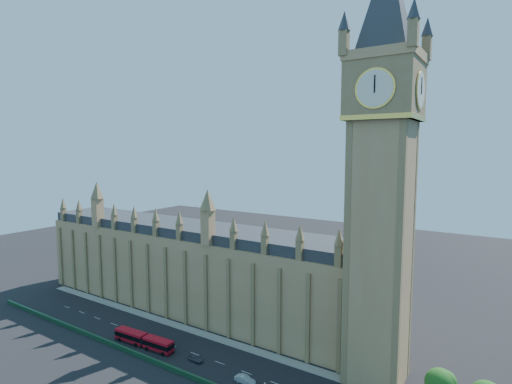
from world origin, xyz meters
The scene contains 10 objects.
ground centered at (0.00, 0.00, 0.00)m, with size 400.00×400.00×0.00m, color black.
palace_westminster centered at (-25.00, 22.00, 13.86)m, with size 120.00×20.00×28.00m.
elizabeth_tower centered at (38.00, 13.99, 54.56)m, with size 20.59×20.59×105.00m.
bridge_parapet centered at (0.00, -9.00, 0.60)m, with size 160.00×0.60×1.20m, color #1E4C2D.
kerb_north centered at (0.00, 9.50, 0.08)m, with size 160.00×3.00×0.16m, color gray.
tree_east_near centered at (52.22, 10.08, 5.64)m, with size 6.00×6.00×8.50m.
red_bus centered at (-18.10, -4.39, 1.70)m, with size 19.08×3.98×3.22m.
car_grey centered at (-1.38, -2.75, 0.70)m, with size 1.65×4.10×1.40m, color #43464B.
car_silver centered at (14.05, -3.65, 0.81)m, with size 1.71×4.90×1.61m, color #AAADB2.
cone_a centered at (18.26, -2.01, 0.37)m, with size 0.60×0.60×0.76m.
Camera 1 is at (61.85, -73.01, 51.94)m, focal length 28.00 mm.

